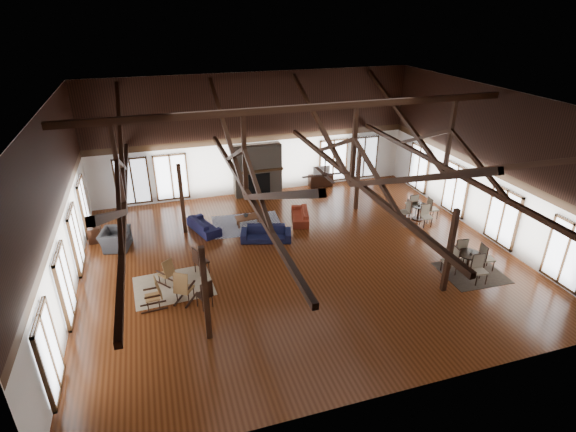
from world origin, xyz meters
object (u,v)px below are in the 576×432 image
object	(u,v)px
sofa_navy_front	(266,234)
cafe_table_far	(419,209)
sofa_navy_left	(204,225)
sofa_orange	(300,215)
coffee_table	(248,218)
tv_console	(320,180)
cafe_table_near	(469,259)
armchair	(115,239)

from	to	relation	value
sofa_navy_front	cafe_table_far	bearing A→B (deg)	15.62
sofa_navy_left	sofa_orange	size ratio (longest dim) A/B	1.05
sofa_navy_front	coffee_table	bearing A→B (deg)	120.82
sofa_navy_left	tv_console	world-z (taller)	tv_console
sofa_navy_left	tv_console	size ratio (longest dim) A/B	1.52
sofa_navy_front	cafe_table_near	xyz separation A→B (m)	(6.42, -4.48, 0.21)
sofa_navy_front	sofa_orange	world-z (taller)	sofa_navy_front
sofa_navy_front	cafe_table_far	world-z (taller)	cafe_table_far
cafe_table_near	coffee_table	bearing A→B (deg)	138.48
sofa_navy_front	sofa_orange	size ratio (longest dim) A/B	1.14
coffee_table	cafe_table_far	world-z (taller)	cafe_table_far
sofa_navy_front	coffee_table	size ratio (longest dim) A/B	1.78
sofa_navy_left	coffee_table	world-z (taller)	sofa_navy_left
cafe_table_near	sofa_navy_front	bearing A→B (deg)	145.06
sofa_navy_front	armchair	world-z (taller)	armchair
sofa_navy_front	armchair	xyz separation A→B (m)	(-5.90, 1.19, 0.08)
coffee_table	armchair	xyz separation A→B (m)	(-5.51, -0.35, 0.01)
sofa_navy_left	cafe_table_far	xyz separation A→B (m)	(9.43, -1.73, 0.20)
coffee_table	cafe_table_near	size ratio (longest dim) A/B	0.58
sofa_navy_left	cafe_table_near	bearing A→B (deg)	-144.14
sofa_orange	tv_console	bearing A→B (deg)	162.01
sofa_navy_left	cafe_table_near	world-z (taller)	cafe_table_near
coffee_table	cafe_table_far	distance (m)	7.66
sofa_navy_left	coffee_table	bearing A→B (deg)	-111.10
sofa_navy_left	coffee_table	distance (m)	1.95
coffee_table	cafe_table_near	bearing A→B (deg)	-45.93
coffee_table	cafe_table_far	bearing A→B (deg)	-16.98
sofa_navy_left	sofa_navy_front	bearing A→B (deg)	-143.75
sofa_navy_front	sofa_orange	distance (m)	2.35
coffee_table	sofa_navy_front	bearing A→B (deg)	-80.24
coffee_table	tv_console	bearing A→B (deg)	31.81
cafe_table_near	armchair	bearing A→B (deg)	155.26
sofa_navy_front	cafe_table_far	xyz separation A→B (m)	(7.09, -0.13, 0.18)
coffee_table	cafe_table_near	xyz separation A→B (m)	(6.80, -6.02, 0.14)
sofa_navy_front	cafe_table_near	size ratio (longest dim) A/B	1.03
sofa_orange	cafe_table_near	xyz separation A→B (m)	(4.49, -5.82, 0.25)
sofa_navy_front	armchair	size ratio (longest dim) A/B	1.74
sofa_navy_front	sofa_navy_left	size ratio (longest dim) A/B	1.09
armchair	tv_console	xyz separation A→B (m)	(10.22, 3.80, -0.07)
sofa_navy_left	armchair	size ratio (longest dim) A/B	1.60
sofa_navy_front	cafe_table_near	world-z (taller)	cafe_table_near
cafe_table_far	sofa_orange	bearing A→B (deg)	164.19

